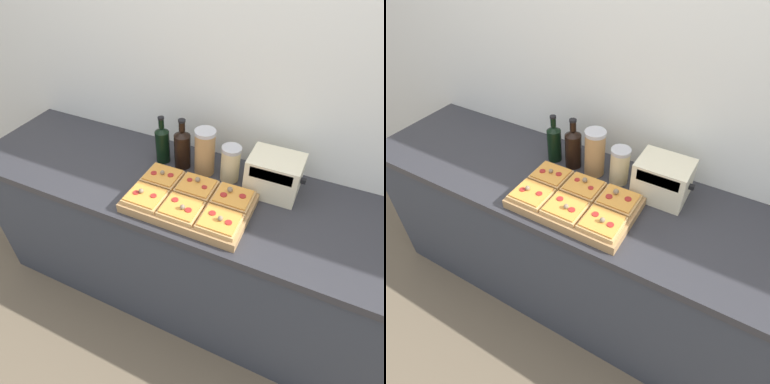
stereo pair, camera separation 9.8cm
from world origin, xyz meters
TOP-DOWN VIEW (x-y plane):
  - ground_plane at (0.00, 0.00)m, footprint 12.00×12.00m
  - wall_back at (0.00, 0.67)m, footprint 6.00×0.06m
  - kitchen_counter at (0.00, 0.32)m, footprint 2.63×0.67m
  - cutting_board at (-0.07, 0.19)m, footprint 0.55×0.34m
  - pizza_slice_back_left at (-0.25, 0.27)m, footprint 0.17×0.15m
  - pizza_slice_back_center at (-0.07, 0.27)m, footprint 0.17×0.15m
  - pizza_slice_back_right at (0.11, 0.27)m, footprint 0.17×0.15m
  - pizza_slice_front_left at (-0.25, 0.11)m, footprint 0.17×0.15m
  - pizza_slice_front_center at (-0.07, 0.11)m, footprint 0.17×0.15m
  - pizza_slice_front_right at (0.11, 0.11)m, footprint 0.17×0.15m
  - olive_oil_bottle at (-0.35, 0.46)m, footprint 0.07×0.07m
  - wine_bottle at (-0.23, 0.46)m, footprint 0.08×0.08m
  - grain_jar_tall at (-0.11, 0.46)m, footprint 0.10×0.10m
  - grain_jar_short at (0.02, 0.46)m, footprint 0.10×0.10m
  - toaster_oven at (0.24, 0.46)m, footprint 0.26×0.19m

SIDE VIEW (x-z plane):
  - ground_plane at x=0.00m, z-range 0.00..0.00m
  - kitchen_counter at x=0.00m, z-range 0.00..0.89m
  - cutting_board at x=-0.07m, z-range 0.89..0.93m
  - pizza_slice_back_left at x=-0.25m, z-range 0.92..0.97m
  - pizza_slice_front_left at x=-0.25m, z-range 0.92..0.97m
  - pizza_slice_front_center at x=-0.07m, z-range 0.92..0.97m
  - pizza_slice_front_right at x=0.11m, z-range 0.92..0.97m
  - pizza_slice_back_center at x=-0.07m, z-range 0.92..0.97m
  - pizza_slice_back_right at x=0.11m, z-range 0.92..0.97m
  - grain_jar_short at x=0.02m, z-range 0.89..1.08m
  - toaster_oven at x=0.24m, z-range 0.89..1.08m
  - olive_oil_bottle at x=-0.35m, z-range 0.87..1.12m
  - wine_bottle at x=-0.23m, z-range 0.87..1.13m
  - grain_jar_tall at x=-0.11m, z-range 0.89..1.13m
  - wall_back at x=0.00m, z-range 0.00..2.50m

